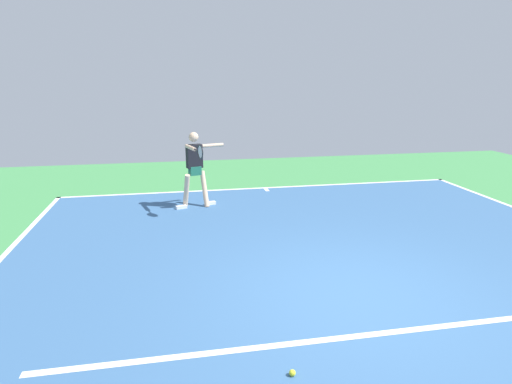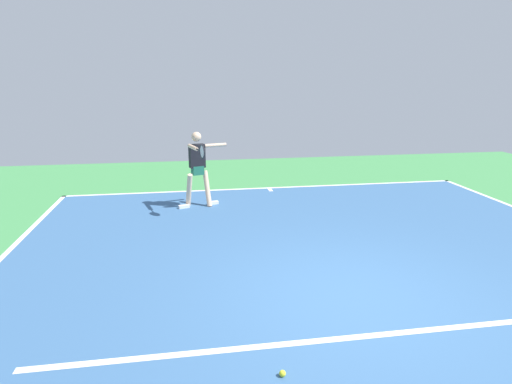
{
  "view_description": "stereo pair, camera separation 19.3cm",
  "coord_description": "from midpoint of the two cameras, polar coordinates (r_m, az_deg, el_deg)",
  "views": [
    {
      "loc": [
        2.32,
        4.86,
        2.84
      ],
      "look_at": [
        0.95,
        -2.32,
        0.9
      ],
      "focal_mm": 30.21,
      "sensor_mm": 36.0,
      "label": 1
    },
    {
      "loc": [
        2.13,
        4.89,
        2.84
      ],
      "look_at": [
        0.95,
        -2.32,
        0.9
      ],
      "focal_mm": 30.21,
      "sensor_mm": 36.0,
      "label": 2
    }
  ],
  "objects": [
    {
      "name": "court_surface",
      "position": [
        6.06,
        12.44,
        -13.41
      ],
      "size": [
        10.46,
        12.15,
        0.0
      ],
      "primitive_type": "cube",
      "color": "#38608E",
      "rests_on": "ground_plane"
    },
    {
      "name": "tennis_player",
      "position": [
        9.66,
        -8.6,
        3.55
      ],
      "size": [
        1.14,
        1.29,
        1.71
      ],
      "rotation": [
        0.0,
        0.0,
        0.29
      ],
      "color": "beige",
      "rests_on": "ground_plane"
    },
    {
      "name": "ground_plane",
      "position": [
        6.06,
        12.44,
        -13.43
      ],
      "size": [
        20.6,
        20.6,
        0.0
      ],
      "primitive_type": "plane",
      "color": "#428E4C"
    },
    {
      "name": "court_line_service",
      "position": [
        5.4,
        16.11,
        -17.45
      ],
      "size": [
        7.84,
        0.1,
        0.01
      ],
      "primitive_type": "cube",
      "color": "white",
      "rests_on": "ground_plane"
    },
    {
      "name": "court_line_centre_mark",
      "position": [
        11.29,
        0.92,
        0.31
      ],
      "size": [
        0.1,
        0.3,
        0.01
      ],
      "primitive_type": "cube",
      "color": "white",
      "rests_on": "ground_plane"
    },
    {
      "name": "court_line_baseline_near",
      "position": [
        11.48,
        0.72,
        0.56
      ],
      "size": [
        10.46,
        0.1,
        0.01
      ],
      "primitive_type": "cube",
      "color": "white",
      "rests_on": "ground_plane"
    },
    {
      "name": "tennis_ball_near_player",
      "position": [
        4.59,
        3.53,
        -22.8
      ],
      "size": [
        0.07,
        0.07,
        0.07
      ],
      "primitive_type": "sphere",
      "color": "yellow",
      "rests_on": "ground_plane"
    }
  ]
}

